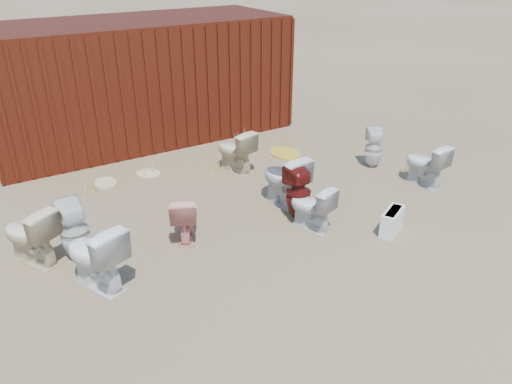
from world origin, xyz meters
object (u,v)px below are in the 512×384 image
shipping_container (140,80)px  toilet_front_maroon (298,192)px  toilet_back_a (74,231)px  toilet_back_beige_right (235,151)px  toilet_front_e (425,164)px  toilet_back_e (374,148)px  toilet_back_beige_left (30,235)px  toilet_back_yellowlid (284,179)px  loose_tank (392,221)px  toilet_front_pink (185,216)px  toilet_front_a (95,256)px  toilet_front_c (311,207)px

shipping_container → toilet_front_maroon: 4.83m
toilet_back_a → toilet_back_beige_right: toilet_back_a is taller
toilet_front_e → toilet_back_e: bearing=-84.2°
toilet_back_beige_left → toilet_back_yellowlid: bearing=144.7°
toilet_front_maroon → loose_tank: bearing=131.2°
toilet_back_yellowlid → shipping_container: bearing=-85.3°
toilet_front_pink → toilet_back_beige_right: 2.40m
toilet_front_e → toilet_back_beige_right: bearing=-46.9°
toilet_back_beige_left → toilet_back_a: bearing=128.0°
toilet_front_a → toilet_back_e: toilet_front_a is taller
toilet_front_c → toilet_back_yellowlid: bearing=-114.2°
toilet_front_pink → toilet_front_e: 4.25m
toilet_front_pink → toilet_back_beige_left: 1.99m
toilet_back_yellowlid → toilet_back_e: 2.28m
toilet_back_yellowlid → loose_tank: 1.76m
toilet_front_a → toilet_front_c: bearing=154.0°
toilet_front_a → toilet_front_maroon: toilet_front_a is taller
shipping_container → toilet_back_e: (2.99, -3.89, -0.83)m
toilet_back_a → loose_tank: bearing=151.5°
toilet_front_pink → toilet_back_yellowlid: (1.76, 0.12, 0.09)m
toilet_front_a → toilet_back_e: size_ratio=1.17×
toilet_front_c → toilet_back_beige_right: 2.36m
toilet_front_maroon → toilet_back_beige_right: 2.00m
toilet_front_c → toilet_front_e: toilet_front_e is taller
toilet_back_beige_left → toilet_back_e: 5.94m
toilet_back_yellowlid → toilet_front_a: bearing=5.4°
toilet_front_c → toilet_back_a: size_ratio=0.83×
toilet_back_a → toilet_front_pink: bearing=163.6°
toilet_back_beige_left → toilet_front_pink: bearing=136.4°
toilet_front_a → toilet_back_beige_right: (3.10, 2.12, -0.03)m
toilet_back_a → toilet_back_e: toilet_back_a is taller
toilet_front_e → loose_tank: size_ratio=1.51×
toilet_front_pink → toilet_back_e: bearing=-145.9°
shipping_container → toilet_front_c: 5.19m
toilet_front_maroon → toilet_front_e: 2.53m
toilet_front_a → toilet_front_pink: 1.44m
toilet_front_c → toilet_back_beige_left: toilet_back_beige_left is taller
toilet_back_e → toilet_back_beige_left: bearing=35.0°
toilet_front_a → toilet_front_e: toilet_front_a is taller
toilet_back_yellowlid → toilet_front_pink: bearing=-1.4°
toilet_back_a → toilet_back_beige_right: 3.45m
toilet_front_pink → toilet_front_c: bearing=-176.1°
toilet_front_pink → toilet_back_beige_right: (1.74, 1.65, 0.06)m
toilet_front_c → toilet_back_beige_right: size_ratio=0.87×
toilet_front_a → toilet_front_e: size_ratio=1.14×
toilet_back_beige_left → shipping_container: bearing=-156.9°
toilet_front_c → loose_tank: (0.92, -0.71, -0.17)m
toilet_back_yellowlid → toilet_back_e: size_ratio=1.16×
toilet_front_a → toilet_back_yellowlid: (3.12, 0.58, -0.00)m
shipping_container → toilet_front_e: (3.19, -4.92, -0.82)m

